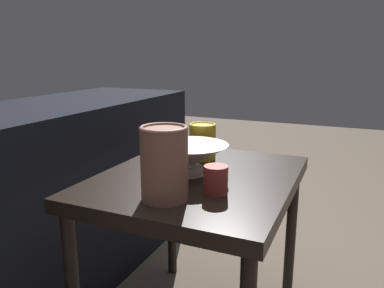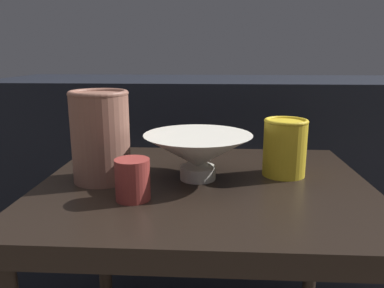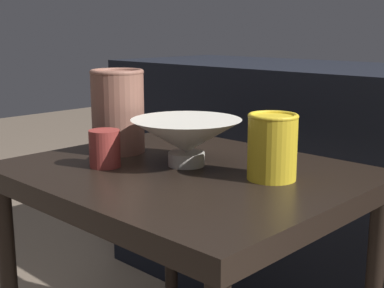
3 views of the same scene
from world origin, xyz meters
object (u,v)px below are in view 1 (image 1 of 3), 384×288
vase_textured_left (164,162)px  cup (216,180)px  bowl (191,156)px  vase_colorful_right (203,141)px

vase_textured_left → cup: size_ratio=2.48×
vase_textured_left → cup: bearing=-50.7°
bowl → cup: bowl is taller
vase_textured_left → vase_colorful_right: bearing=8.0°
bowl → vase_textured_left: bearing=-175.4°
vase_colorful_right → cup: (-0.29, -0.16, -0.03)m
bowl → vase_colorful_right: 0.18m
cup → bowl: bearing=47.3°
vase_textured_left → cup: vase_textured_left is taller
vase_textured_left → cup: 0.14m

